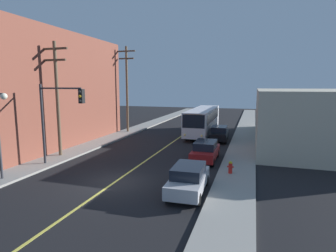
{
  "coord_description": "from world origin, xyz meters",
  "views": [
    {
      "loc": [
        8.2,
        -15.12,
        6.06
      ],
      "look_at": [
        0.0,
        11.32,
        2.0
      ],
      "focal_mm": 29.71,
      "sensor_mm": 36.0,
      "label": 1
    }
  ],
  "objects_px": {
    "traffic_signal_left_corner": "(59,110)",
    "street_lamp_left": "(0,123)",
    "utility_pole_mid": "(127,86)",
    "utility_pole_near": "(57,94)",
    "city_bus": "(203,120)",
    "parked_car_silver": "(189,179)",
    "fire_hydrant": "(230,167)",
    "parked_car_black": "(219,133)",
    "parked_car_red": "(205,151)"
  },
  "relations": [
    {
      "from": "city_bus",
      "to": "fire_hydrant",
      "type": "xyz_separation_m",
      "value": [
        4.65,
        -15.34,
        -1.23
      ]
    },
    {
      "from": "traffic_signal_left_corner",
      "to": "street_lamp_left",
      "type": "height_order",
      "value": "traffic_signal_left_corner"
    },
    {
      "from": "traffic_signal_left_corner",
      "to": "parked_car_black",
      "type": "bearing_deg",
      "value": 53.12
    },
    {
      "from": "parked_car_black",
      "to": "utility_pole_mid",
      "type": "height_order",
      "value": "utility_pole_mid"
    },
    {
      "from": "city_bus",
      "to": "traffic_signal_left_corner",
      "type": "height_order",
      "value": "traffic_signal_left_corner"
    },
    {
      "from": "traffic_signal_left_corner",
      "to": "street_lamp_left",
      "type": "xyz_separation_m",
      "value": [
        -1.42,
        -3.73,
        -0.56
      ]
    },
    {
      "from": "parked_car_red",
      "to": "parked_car_silver",
      "type": "bearing_deg",
      "value": -88.07
    },
    {
      "from": "utility_pole_mid",
      "to": "parked_car_black",
      "type": "bearing_deg",
      "value": -9.62
    },
    {
      "from": "city_bus",
      "to": "traffic_signal_left_corner",
      "type": "distance_m",
      "value": 18.8
    },
    {
      "from": "utility_pole_mid",
      "to": "traffic_signal_left_corner",
      "type": "bearing_deg",
      "value": -82.99
    },
    {
      "from": "city_bus",
      "to": "parked_car_black",
      "type": "height_order",
      "value": "city_bus"
    },
    {
      "from": "parked_car_red",
      "to": "utility_pole_near",
      "type": "xyz_separation_m",
      "value": [
        -12.09,
        -2.34,
        4.53
      ]
    },
    {
      "from": "utility_pole_mid",
      "to": "utility_pole_near",
      "type": "bearing_deg",
      "value": -90.75
    },
    {
      "from": "traffic_signal_left_corner",
      "to": "fire_hydrant",
      "type": "bearing_deg",
      "value": 7.73
    },
    {
      "from": "parked_car_red",
      "to": "parked_car_black",
      "type": "bearing_deg",
      "value": 89.6
    },
    {
      "from": "utility_pole_near",
      "to": "street_lamp_left",
      "type": "relative_size",
      "value": 1.72
    },
    {
      "from": "parked_car_black",
      "to": "traffic_signal_left_corner",
      "type": "height_order",
      "value": "traffic_signal_left_corner"
    },
    {
      "from": "parked_car_black",
      "to": "utility_pole_mid",
      "type": "xyz_separation_m",
      "value": [
        -11.98,
        2.03,
        5.19
      ]
    },
    {
      "from": "traffic_signal_left_corner",
      "to": "utility_pole_mid",
      "type": "bearing_deg",
      "value": 97.01
    },
    {
      "from": "utility_pole_mid",
      "to": "fire_hydrant",
      "type": "distance_m",
      "value": 20.51
    },
    {
      "from": "street_lamp_left",
      "to": "traffic_signal_left_corner",
      "type": "bearing_deg",
      "value": 69.23
    },
    {
      "from": "city_bus",
      "to": "parked_car_red",
      "type": "xyz_separation_m",
      "value": [
        2.41,
        -12.2,
        -0.98
      ]
    },
    {
      "from": "city_bus",
      "to": "utility_pole_near",
      "type": "height_order",
      "value": "utility_pole_near"
    },
    {
      "from": "traffic_signal_left_corner",
      "to": "street_lamp_left",
      "type": "bearing_deg",
      "value": -110.77
    },
    {
      "from": "parked_car_silver",
      "to": "street_lamp_left",
      "type": "height_order",
      "value": "street_lamp_left"
    },
    {
      "from": "parked_car_silver",
      "to": "traffic_signal_left_corner",
      "type": "xyz_separation_m",
      "value": [
        -10.25,
        2.23,
        3.46
      ]
    },
    {
      "from": "utility_pole_near",
      "to": "street_lamp_left",
      "type": "bearing_deg",
      "value": -83.98
    },
    {
      "from": "utility_pole_mid",
      "to": "traffic_signal_left_corner",
      "type": "height_order",
      "value": "utility_pole_mid"
    },
    {
      "from": "parked_car_red",
      "to": "parked_car_black",
      "type": "relative_size",
      "value": 0.99
    },
    {
      "from": "fire_hydrant",
      "to": "utility_pole_near",
      "type": "bearing_deg",
      "value": 176.77
    },
    {
      "from": "parked_car_black",
      "to": "utility_pole_mid",
      "type": "distance_m",
      "value": 13.21
    },
    {
      "from": "parked_car_black",
      "to": "traffic_signal_left_corner",
      "type": "relative_size",
      "value": 0.74
    },
    {
      "from": "utility_pole_near",
      "to": "utility_pole_mid",
      "type": "height_order",
      "value": "utility_pole_mid"
    },
    {
      "from": "parked_car_black",
      "to": "fire_hydrant",
      "type": "bearing_deg",
      "value": -79.48
    },
    {
      "from": "utility_pole_mid",
      "to": "parked_car_silver",
      "type": "bearing_deg",
      "value": -55.51
    },
    {
      "from": "parked_car_silver",
      "to": "utility_pole_near",
      "type": "relative_size",
      "value": 0.47
    },
    {
      "from": "utility_pole_mid",
      "to": "traffic_signal_left_corner",
      "type": "xyz_separation_m",
      "value": [
        1.9,
        -15.46,
        -1.72
      ]
    },
    {
      "from": "traffic_signal_left_corner",
      "to": "street_lamp_left",
      "type": "distance_m",
      "value": 4.03
    },
    {
      "from": "parked_car_black",
      "to": "parked_car_silver",
      "type": "bearing_deg",
      "value": -89.35
    },
    {
      "from": "parked_car_red",
      "to": "street_lamp_left",
      "type": "relative_size",
      "value": 0.8
    },
    {
      "from": "parked_car_silver",
      "to": "utility_pole_mid",
      "type": "relative_size",
      "value": 0.41
    },
    {
      "from": "utility_pole_near",
      "to": "city_bus",
      "type": "bearing_deg",
      "value": 56.33
    },
    {
      "from": "parked_car_red",
      "to": "utility_pole_mid",
      "type": "bearing_deg",
      "value": 138.22
    },
    {
      "from": "parked_car_silver",
      "to": "fire_hydrant",
      "type": "xyz_separation_m",
      "value": [
        2.01,
        3.89,
        -0.26
      ]
    },
    {
      "from": "parked_car_silver",
      "to": "utility_pole_mid",
      "type": "bearing_deg",
      "value": 124.49
    },
    {
      "from": "parked_car_red",
      "to": "utility_pole_near",
      "type": "relative_size",
      "value": 0.47
    },
    {
      "from": "parked_car_silver",
      "to": "utility_pole_near",
      "type": "height_order",
      "value": "utility_pole_near"
    },
    {
      "from": "city_bus",
      "to": "parked_car_silver",
      "type": "distance_m",
      "value": 19.44
    },
    {
      "from": "parked_car_silver",
      "to": "fire_hydrant",
      "type": "height_order",
      "value": "parked_car_silver"
    },
    {
      "from": "fire_hydrant",
      "to": "city_bus",
      "type": "bearing_deg",
      "value": 106.86
    }
  ]
}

